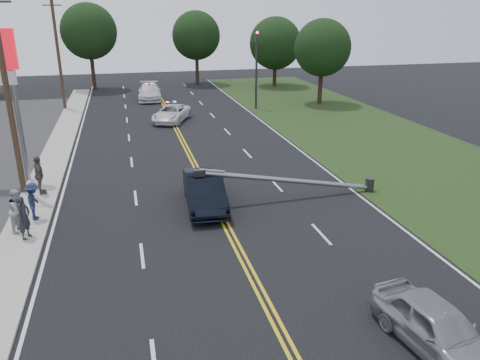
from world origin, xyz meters
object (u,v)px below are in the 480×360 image
object	(u,v)px
emergency_b	(150,92)
bystander_d	(39,175)
utility_pole_mid	(8,94)
fallen_streetlight	(299,181)
utility_pole_far	(58,54)
bystander_c	(34,201)
traffic_signal	(256,63)
bystander_b	(18,210)
bystander_a	(24,217)
crashed_sedan	(205,190)
waiting_sedan	(437,327)
emergency_a	(172,113)

from	to	relation	value
emergency_b	bystander_d	distance (m)	26.62
utility_pole_mid	fallen_streetlight	bearing A→B (deg)	-16.64
utility_pole_far	bystander_c	distance (m)	26.07
bystander_c	emergency_b	bearing A→B (deg)	-12.84
traffic_signal	utility_pole_far	bearing A→B (deg)	167.11
traffic_signal	bystander_d	size ratio (longest dim) A/B	3.58
emergency_b	bystander_b	world-z (taller)	bystander_b
bystander_a	bystander_d	size ratio (longest dim) A/B	0.92
crashed_sedan	emergency_b	bearing A→B (deg)	94.69
utility_pole_mid	waiting_sedan	world-z (taller)	utility_pole_mid
bystander_a	bystander_b	bearing A→B (deg)	48.71
fallen_streetlight	utility_pole_far	distance (m)	29.54
fallen_streetlight	bystander_a	xyz separation A→B (m)	(-12.35, -1.58, 0.11)
traffic_signal	emergency_b	distance (m)	12.29
bystander_c	emergency_a	bearing A→B (deg)	-23.05
traffic_signal	bystander_c	bearing A→B (deg)	-127.04
bystander_b	waiting_sedan	bearing A→B (deg)	-113.27
utility_pole_far	emergency_a	distance (m)	12.60
traffic_signal	bystander_a	size ratio (longest dim) A/B	3.87
traffic_signal	crashed_sedan	bearing A→B (deg)	-111.96
emergency_b	fallen_streetlight	bearing A→B (deg)	-76.09
crashed_sedan	emergency_b	world-z (taller)	crashed_sedan
bystander_a	bystander_c	bearing A→B (deg)	22.36
traffic_signal	bystander_a	xyz separation A→B (m)	(-16.46, -23.57, -3.18)
fallen_streetlight	utility_pole_mid	bearing A→B (deg)	163.36
fallen_streetlight	crashed_sedan	xyz separation A→B (m)	(-4.70, 0.12, -0.11)
bystander_d	emergency_a	bearing A→B (deg)	-38.87
waiting_sedan	emergency_b	distance (m)	40.72
utility_pole_far	emergency_b	world-z (taller)	utility_pole_far
crashed_sedan	bystander_a	bearing A→B (deg)	-163.99
utility_pole_mid	bystander_d	world-z (taller)	utility_pole_mid
utility_pole_far	emergency_a	xyz separation A→B (m)	(9.17, -7.44, -4.41)
crashed_sedan	waiting_sedan	bearing A→B (deg)	-65.43
waiting_sedan	bystander_b	size ratio (longest dim) A/B	2.26
emergency_a	waiting_sedan	bearing A→B (deg)	-58.07
emergency_b	bystander_a	distance (m)	31.48
fallen_streetlight	utility_pole_mid	distance (m)	14.58
crashed_sedan	emergency_b	distance (m)	28.99
crashed_sedan	bystander_a	distance (m)	7.83
utility_pole_mid	waiting_sedan	distance (m)	20.61
utility_pole_mid	waiting_sedan	bearing A→B (deg)	-49.47
fallen_streetlight	waiting_sedan	size ratio (longest dim) A/B	2.24
utility_pole_mid	emergency_a	distance (m)	17.77
waiting_sedan	bystander_c	distance (m)	16.66
utility_pole_mid	bystander_d	distance (m)	4.12
traffic_signal	fallen_streetlight	size ratio (longest dim) A/B	0.75
traffic_signal	waiting_sedan	bearing A→B (deg)	-97.55
emergency_a	emergency_b	world-z (taller)	emergency_b
bystander_a	emergency_a	bearing A→B (deg)	2.72
bystander_c	bystander_d	xyz separation A→B (m)	(-0.19, 3.18, 0.14)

